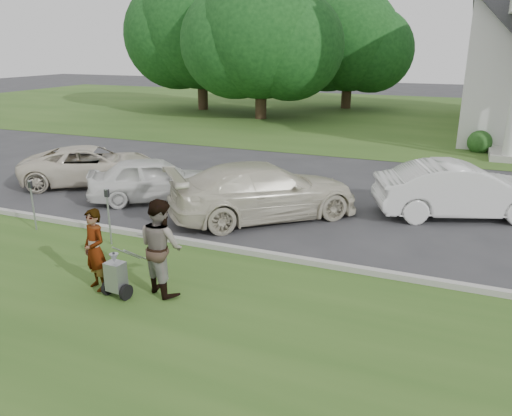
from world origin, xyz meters
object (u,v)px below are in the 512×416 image
Objects in this scene: person_left at (95,251)px; person_right at (161,247)px; car_c at (264,191)px; parking_meter_far at (32,199)px; tree_back at (349,45)px; car_d at (461,190)px; tree_far at (201,31)px; tree_left at (261,39)px; striping_cart at (116,277)px; car_b at (154,179)px; parking_meter_near at (108,210)px; car_a at (92,165)px.

person_right is at bearing 38.08° from person_left.
parking_meter_far is at bearing 80.04° from car_c.
tree_back is 2.01× the size of car_d.
car_c is (0.20, 5.05, -0.18)m from person_right.
tree_left is at bearing -26.56° from tree_far.
striping_cart is 0.66× the size of person_left.
tree_back is at bearing 63.43° from tree_left.
person_right is 0.47× the size of car_b.
car_d is at bearing 28.03° from parking_meter_far.
person_right is 6.44m from car_b.
tree_far reaches higher than parking_meter_near.
car_a is (0.61, -17.66, -4.44)m from tree_left.
tree_left reaches higher than car_c.
parking_meter_far is 0.29× the size of car_d.
parking_meter_far is 0.34× the size of car_b.
car_c is at bearing -67.78° from tree_left.
car_c is at bearing 32.31° from parking_meter_far.
striping_cart is at bearing 121.27° from car_d.
car_a is at bearing 40.93° from car_b.
striping_cart is at bearing -170.28° from car_a.
striping_cart is 6.53m from car_b.
striping_cart is 0.57× the size of person_right.
tree_far reaches higher than striping_cart.
striping_cart is 0.23× the size of car_d.
tree_far is 27.84m from parking_meter_near.
car_c is at bearing 95.62° from person_left.
car_b reaches higher than parking_meter_far.
tree_far reaches higher than car_c.
tree_back is (4.00, 8.00, -0.38)m from tree_left.
tree_back reaches higher than car_c.
car_d is (7.95, 5.64, -0.13)m from parking_meter_near.
tree_far is at bearing 113.41° from parking_meter_near.
tree_far is 2.42× the size of car_a.
car_d reaches higher than parking_meter_near.
tree_far is 26.16m from car_c.
parking_meter_near is (10.90, -25.17, -4.77)m from tree_far.
car_d is at bearing -46.02° from tree_far.
car_b is (-2.95, 5.82, 0.27)m from striping_cart.
tree_far is 24.17m from car_b.
tree_left is 19.42m from car_b.
car_b is at bearing -138.06° from car_a.
tree_left is at bearing 125.27° from person_left.
person_left is (12.17, -27.21, -4.85)m from tree_far.
parking_meter_far is at bearing 168.80° from car_a.
person_right is (7.46, -23.81, -4.14)m from tree_left.
car_c reaches higher than car_a.
car_c is at bearing -67.12° from person_right.
tree_back reaches higher than parking_meter_near.
car_b is (-2.37, 5.68, -0.15)m from person_left.
person_right is 1.33× the size of parking_meter_near.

